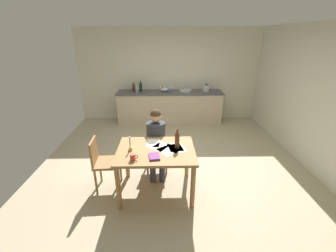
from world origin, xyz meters
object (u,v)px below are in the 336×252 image
Objects in this scene: bottle_vinegar at (137,89)px; wine_glass_back_left at (164,87)px; chair_at_table at (156,145)px; coffee_mug at (133,157)px; chair_side_empty at (103,161)px; bottle_wine_red at (141,87)px; person_seated at (156,138)px; stovetop_kettle at (206,88)px; dining_table at (156,156)px; book_magazine at (154,156)px; sink_unit at (185,91)px; wine_glass_near_sink at (172,87)px; mixing_bowl at (165,89)px; wine_glass_back_right at (160,87)px; teacup_on_counter at (169,91)px; candlestick at (130,147)px; wine_glass_by_kettle at (168,87)px; wine_bottle_on_table at (177,140)px; bottle_oil at (134,87)px.

wine_glass_back_left is (0.76, 0.25, 0.00)m from bottle_vinegar.
chair_at_table is 1.08m from coffee_mug.
chair_side_empty reaches higher than chair_at_table.
coffee_mug is 0.38× the size of bottle_wine_red.
person_seated reaches higher than stovetop_kettle.
chair_side_empty reaches higher than dining_table.
coffee_mug is 0.46× the size of bottle_vinegar.
chair_at_table is 0.97m from book_magazine.
sink_unit reaches higher than wine_glass_near_sink.
book_magazine reaches higher than dining_table.
mixing_bowl is at bearing 177.39° from stovetop_kettle.
bottle_vinegar is (-1.34, -0.10, 0.08)m from sink_unit.
chair_side_empty is 2.98m from bottle_vinegar.
coffee_mug is at bearing -95.48° from wine_glass_back_right.
teacup_on_counter is (0.80, -0.17, -0.08)m from bottle_wine_red.
wine_glass_near_sink is at bearing 75.97° from book_magazine.
stovetop_kettle reaches higher than mixing_bowl.
teacup_on_counter is (-0.07, -0.30, -0.06)m from wine_glass_near_sink.
candlestick is 1.52× the size of wine_glass_back_left.
wine_glass_back_right is at bearing 130.58° from teacup_on_counter.
wine_glass_back_left is 1.00× the size of wine_glass_back_right.
book_magazine is at bearing -90.34° from person_seated.
sink_unit is at bearing -17.07° from wine_glass_by_kettle.
chair_at_table is at bearing 91.59° from dining_table.
chair_at_table is at bearing -97.77° from teacup_on_counter.
dining_table is 0.41m from wine_bottle_on_table.
book_magazine is 3.52m from wine_glass_back_left.
sink_unit is at bearing 72.62° from chair_at_table.
wine_glass_by_kettle is (0.11, 0.10, 0.06)m from mixing_bowl.
wine_bottle_on_table is (0.34, -0.64, 0.41)m from chair_at_table.
wine_glass_back_left is at bearing 91.87° from mixing_bowl.
chair_at_table is 2.56m from bottle_wine_red.
bottle_oil is 1.08m from wine_glass_near_sink.
dining_table is 0.55m from person_seated.
coffee_mug is 0.74× the size of wine_glass_back_left.
wine_glass_back_right is (0.03, 3.27, 0.37)m from dining_table.
chair_side_empty is 3.13m from teacup_on_counter.
coffee_mug is at bearing -109.36° from person_seated.
candlestick is (-0.38, -0.01, 0.18)m from dining_table.
chair_at_table is at bearing 62.90° from candlestick.
teacup_on_counter is at bearing 77.28° from candlestick.
wine_glass_near_sink is (1.21, 3.18, 0.51)m from chair_side_empty.
bottle_vinegar is 1.62× the size of wine_glass_by_kettle.
coffee_mug is at bearing -136.15° from dining_table.
bottle_wine_red reaches higher than chair_at_table.
person_seated is 9.93× the size of teacup_on_counter.
coffee_mug is 0.74× the size of wine_glass_near_sink.
bottle_vinegar reaches higher than wine_glass_back_left.
bottle_oil is at bearing 104.73° from person_seated.
mixing_bowl is 0.24m from teacup_on_counter.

